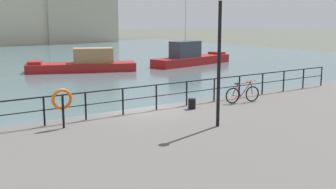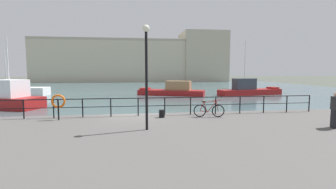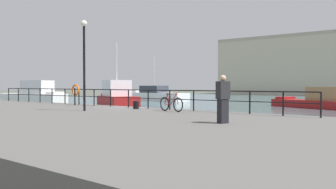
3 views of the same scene
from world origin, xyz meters
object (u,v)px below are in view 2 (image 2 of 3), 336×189
moored_red_daysailer (11,97)px  mooring_bollard (162,114)px  harbor_building (151,61)px  moored_blue_motorboat (249,89)px  quay_lamp_post (146,64)px  life_ring_stand (58,102)px  moored_cabin_cruiser (173,90)px  standing_person (335,110)px  parked_bicycle (209,110)px  moored_small_launch (10,90)px

moored_red_daysailer → mooring_bollard: bearing=162.5°
harbor_building → moored_blue_motorboat: size_ratio=5.98×
moored_blue_motorboat → quay_lamp_post: moored_blue_motorboat is taller
harbor_building → life_ring_stand: (-9.49, -64.42, -4.58)m
moored_cabin_cruiser → life_ring_stand: (-9.48, -20.14, 1.11)m
quay_lamp_post → mooring_bollard: bearing=70.4°
harbor_building → moored_cabin_cruiser: 44.64m
quay_lamp_post → standing_person: 9.02m
quay_lamp_post → harbor_building: bearing=85.9°
moored_blue_motorboat → standing_person: bearing=-117.7°
moored_blue_motorboat → moored_cabin_cruiser: bearing=161.9°
moored_blue_motorboat → quay_lamp_post: 26.84m
harbor_building → parked_bicycle: 64.97m
moored_small_launch → quay_lamp_post: (17.51, -25.92, 3.01)m
moored_cabin_cruiser → parked_bicycle: moored_cabin_cruiser is taller
life_ring_stand → moored_small_launch: bearing=119.3°
moored_small_launch → parked_bicycle: size_ratio=5.52×
moored_red_daysailer → moored_blue_motorboat: 28.39m
harbor_building → moored_cabin_cruiser: size_ratio=6.08×
moored_blue_motorboat → quay_lamp_post: bearing=-136.5°
parked_bicycle → moored_red_daysailer: bearing=156.2°
moored_blue_motorboat → moored_cabin_cruiser: size_ratio=1.02×
quay_lamp_post → standing_person: bearing=-5.5°
moored_small_launch → mooring_bollard: moored_small_launch is taller
harbor_building → quay_lamp_post: (-4.88, -67.32, -2.57)m
mooring_bollard → moored_small_launch: bearing=128.7°
moored_cabin_cruiser → quay_lamp_post: (-4.87, -23.04, 3.12)m
parked_bicycle → quay_lamp_post: size_ratio=0.37×
mooring_bollard → standing_person: bearing=-25.2°
parked_bicycle → life_ring_stand: (-8.32, 0.34, 0.59)m
life_ring_stand → harbor_building: bearing=81.6°
standing_person → life_ring_stand: bearing=1.5°
life_ring_stand → standing_person: size_ratio=0.83×
moored_cabin_cruiser → life_ring_stand: life_ring_stand is taller
moored_small_launch → standing_person: (26.24, -26.76, 0.89)m
moored_red_daysailer → quay_lamp_post: moored_red_daysailer is taller
standing_person → parked_bicycle: bearing=-16.9°
life_ring_stand → quay_lamp_post: quay_lamp_post is taller
harbor_building → moored_blue_motorboat: harbor_building is taller
standing_person → moored_cabin_cruiser: bearing=-63.7°
moored_blue_motorboat → standing_person: moored_blue_motorboat is taller
harbor_building → mooring_bollard: bearing=-93.4°
moored_small_launch → moored_red_daysailer: (5.85, -12.71, 0.26)m
harbor_building → moored_red_daysailer: size_ratio=8.97×
parked_bicycle → standing_person: standing_person is taller
moored_blue_motorboat → mooring_bollard: (-14.42, -18.97, 0.25)m
moored_small_launch → moored_cabin_cruiser: (22.38, -2.88, -0.10)m
harbor_building → moored_small_launch: harbor_building is taller
moored_small_launch → quay_lamp_post: size_ratio=2.07×
mooring_bollard → standing_person: size_ratio=0.26×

